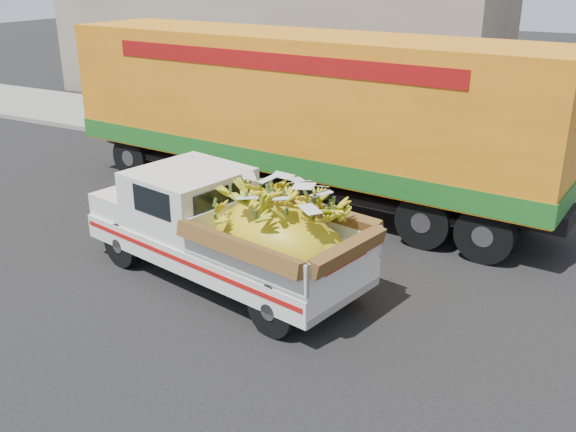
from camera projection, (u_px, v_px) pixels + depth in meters
The scene contains 6 objects.
ground at pixel (248, 276), 11.41m from camera, with size 100.00×100.00×0.00m, color black.
curb at pixel (382, 175), 16.66m from camera, with size 60.00×0.25×0.15m, color gray.
sidewalk at pixel (409, 156), 18.36m from camera, with size 60.00×4.00×0.14m, color gray.
building_left at pixel (273, 36), 25.91m from camera, with size 18.00×6.00×5.00m, color gray.
pickup_truck at pixel (239, 233), 10.74m from camera, with size 5.50×2.87×1.83m.
semi_trailer at pixel (301, 110), 14.42m from camera, with size 12.04×3.42×3.80m.
Camera 1 is at (5.63, -8.58, 5.17)m, focal length 40.00 mm.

